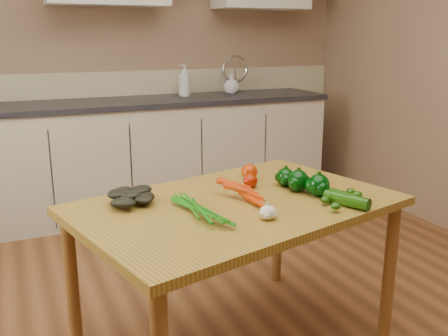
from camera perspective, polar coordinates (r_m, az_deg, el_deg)
room at (r=2.03m, az=2.18°, el=10.95°), size 4.04×5.04×2.64m
counter_run at (r=4.10m, az=-7.56°, el=1.71°), size 2.84×0.64×1.14m
table at (r=2.14m, az=1.46°, el=-5.83°), size 1.49×1.15×0.71m
soap_bottle_a at (r=4.14m, az=-4.52°, el=9.96°), size 0.12×0.12×0.26m
soap_bottle_b at (r=4.21m, az=-4.56°, el=9.52°), size 0.09×0.09×0.18m
soap_bottle_c at (r=4.30m, az=0.88°, el=9.58°), size 0.15×0.15×0.17m
carrot_bunch at (r=2.05m, az=0.81°, el=-3.46°), size 0.28×0.24×0.07m
leafy_greens at (r=2.10m, az=-10.74°, el=-2.91°), size 0.19×0.17×0.09m
garlic_bulb at (r=1.91m, az=5.06°, el=-5.08°), size 0.07×0.07×0.06m
pepper_a at (r=2.26m, az=8.49°, el=-1.47°), size 0.10×0.10×0.10m
pepper_b at (r=2.33m, az=7.05°, el=-1.06°), size 0.08×0.08×0.08m
pepper_c at (r=2.21m, az=10.77°, el=-1.96°), size 0.10×0.10×0.10m
tomato_a at (r=2.30m, az=3.03°, el=-1.48°), size 0.07×0.07×0.06m
tomato_b at (r=2.43m, az=2.91°, el=-0.40°), size 0.08×0.08×0.08m
tomato_c at (r=2.45m, az=6.91°, el=-0.63°), size 0.06×0.06×0.06m
zucchini_a at (r=2.17m, az=12.91°, el=-3.06°), size 0.10×0.18×0.05m
zucchini_b at (r=2.11m, az=13.86°, el=-3.59°), size 0.13×0.20×0.05m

